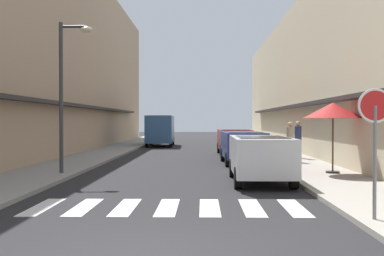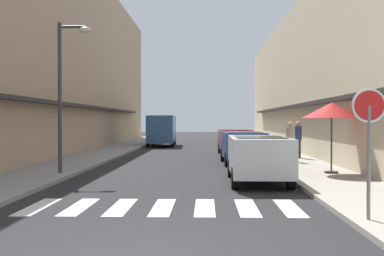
% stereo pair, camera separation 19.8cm
% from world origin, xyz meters
% --- Properties ---
extents(ground_plane, '(112.07, 112.07, 0.00)m').
position_xyz_m(ground_plane, '(0.00, 20.38, 0.00)').
color(ground_plane, '#232326').
extents(sidewalk_left, '(2.64, 71.32, 0.12)m').
position_xyz_m(sidewalk_left, '(-4.99, 20.38, 0.06)').
color(sidewalk_left, gray).
rests_on(sidewalk_left, ground_plane).
extents(sidewalk_right, '(2.64, 71.32, 0.12)m').
position_xyz_m(sidewalk_right, '(4.99, 20.38, 0.06)').
color(sidewalk_right, '#9E998E').
rests_on(sidewalk_right, ground_plane).
extents(building_row_left, '(5.50, 47.85, 11.97)m').
position_xyz_m(building_row_left, '(-8.81, 21.92, 5.98)').
color(building_row_left, tan).
rests_on(building_row_left, ground_plane).
extents(building_row_right, '(5.50, 47.85, 9.05)m').
position_xyz_m(building_row_right, '(8.81, 21.92, 4.52)').
color(building_row_right, beige).
rests_on(building_row_right, ground_plane).
extents(crosswalk, '(6.15, 2.20, 0.01)m').
position_xyz_m(crosswalk, '(-0.00, 3.93, 0.01)').
color(crosswalk, silver).
rests_on(crosswalk, ground_plane).
extents(parked_car_near, '(1.84, 4.41, 1.47)m').
position_xyz_m(parked_car_near, '(2.62, 8.31, 0.92)').
color(parked_car_near, silver).
rests_on(parked_car_near, ground_plane).
extents(parked_car_mid, '(1.92, 4.20, 1.47)m').
position_xyz_m(parked_car_mid, '(2.62, 14.82, 0.92)').
color(parked_car_mid, navy).
rests_on(parked_car_mid, ground_plane).
extents(parked_car_far, '(1.89, 4.23, 1.47)m').
position_xyz_m(parked_car_far, '(2.62, 20.68, 0.92)').
color(parked_car_far, maroon).
rests_on(parked_car_far, ground_plane).
extents(delivery_van, '(2.11, 5.44, 2.37)m').
position_xyz_m(delivery_van, '(-2.47, 29.76, 1.41)').
color(delivery_van, '#33598C').
rests_on(delivery_van, ground_plane).
extents(round_street_sign, '(0.65, 0.07, 2.45)m').
position_xyz_m(round_street_sign, '(4.01, 2.20, 2.00)').
color(round_street_sign, slate).
rests_on(round_street_sign, sidewalk_right).
extents(street_lamp, '(1.19, 0.28, 5.31)m').
position_xyz_m(street_lamp, '(-4.01, 9.86, 3.37)').
color(street_lamp, '#38383D').
rests_on(street_lamp, sidewalk_left).
extents(cafe_umbrella, '(2.10, 2.10, 2.49)m').
position_xyz_m(cafe_umbrella, '(5.39, 10.08, 2.32)').
color(cafe_umbrella, '#262626').
rests_on(cafe_umbrella, sidewalk_right).
extents(pedestrian_walking_near, '(0.34, 0.34, 1.82)m').
position_xyz_m(pedestrian_walking_near, '(5.54, 16.85, 1.09)').
color(pedestrian_walking_near, '#282B33').
rests_on(pedestrian_walking_near, sidewalk_right).
extents(pedestrian_walking_far, '(0.34, 0.34, 1.80)m').
position_xyz_m(pedestrian_walking_far, '(4.77, 14.82, 1.08)').
color(pedestrian_walking_far, '#282B33').
rests_on(pedestrian_walking_far, sidewalk_right).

